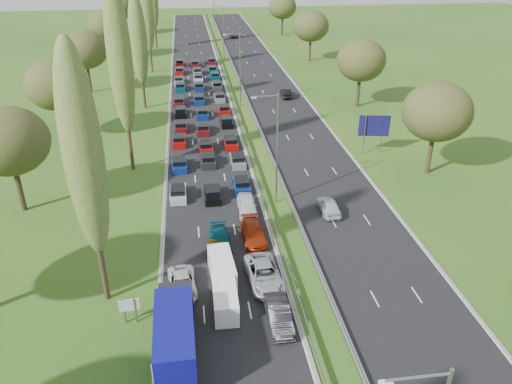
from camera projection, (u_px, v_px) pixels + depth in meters
ground at (239, 102)px, 86.51m from camera, size 260.00×260.00×0.00m
near_carriageway at (200, 99)px, 87.90m from camera, size 10.50×215.00×0.04m
far_carriageway at (275, 97)px, 89.53m from camera, size 10.50×215.00×0.04m
central_reservation at (238, 95)px, 88.47m from camera, size 2.36×215.00×0.32m
lamp_columns at (240, 70)px, 82.01m from camera, size 0.18×140.18×12.00m
poplar_row at (132, 44)px, 68.49m from camera, size 2.80×127.80×22.44m
woodland_left at (49, 92)px, 64.48m from camera, size 8.00×166.00×11.10m
woodland_right at (379, 73)px, 73.62m from camera, size 8.00×153.00×11.10m
traffic_queue_fill at (201, 106)px, 83.30m from camera, size 9.14×68.86×0.80m
near_car_2 at (182, 284)px, 40.19m from camera, size 2.46×4.82×1.30m
near_car_7 at (220, 240)px, 45.95m from camera, size 1.94×4.64×1.34m
near_car_8 at (219, 255)px, 43.50m from camera, size 2.03×4.66×1.56m
near_car_9 at (279, 315)px, 36.68m from camera, size 1.67×4.71×1.55m
near_car_10 at (264, 274)px, 41.06m from camera, size 3.07×5.94×1.60m
near_car_11 at (253, 233)px, 46.85m from camera, size 2.17×5.17×1.49m
near_car_12 at (247, 205)px, 51.61m from camera, size 1.99×4.74×1.60m
far_car_0 at (329, 206)px, 51.58m from camera, size 1.81×4.44×1.51m
far_car_1 at (286, 93)px, 88.85m from camera, size 1.85×4.69×1.52m
far_car_2 at (234, 34)px, 142.10m from camera, size 2.63×5.24×1.42m
blue_lorry at (175, 333)px, 33.33m from camera, size 2.54×9.14×3.86m
white_van_front at (225, 297)px, 38.20m from camera, size 1.81×4.62×1.86m
white_van_rear at (222, 267)px, 41.71m from camera, size 1.89×4.81×1.93m
info_sign at (129, 308)px, 36.53m from camera, size 1.50×0.22×2.10m
direction_sign at (374, 128)px, 64.53m from camera, size 3.96×0.80×5.20m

